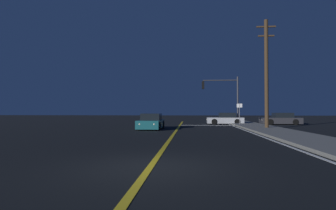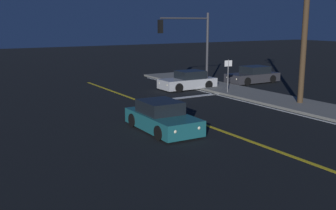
{
  "view_description": "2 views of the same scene",
  "coord_description": "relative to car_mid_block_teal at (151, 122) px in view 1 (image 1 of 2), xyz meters",
  "views": [
    {
      "loc": [
        1.14,
        -7.67,
        1.61
      ],
      "look_at": [
        -0.94,
        17.24,
        2.11
      ],
      "focal_mm": 28.99,
      "sensor_mm": 36.0,
      "label": 1
    },
    {
      "loc": [
        -11.12,
        0.29,
        4.83
      ],
      "look_at": [
        -0.83,
        17.35,
        0.7
      ],
      "focal_mm": 42.75,
      "sensor_mm": 36.0,
      "label": 2
    }
  ],
  "objects": [
    {
      "name": "ground_plane",
      "position": [
        2.25,
        -15.5,
        -0.58
      ],
      "size": [
        160.0,
        160.0,
        0.0
      ],
      "primitive_type": "plane",
      "color": "black"
    },
    {
      "name": "sidewalk_right",
      "position": [
        9.61,
        -3.89,
        -0.51
      ],
      "size": [
        3.2,
        41.8,
        0.15
      ],
      "primitive_type": "cube",
      "color": "slate",
      "rests_on": "ground"
    },
    {
      "name": "lane_line_center",
      "position": [
        2.25,
        -3.89,
        -0.58
      ],
      "size": [
        0.2,
        39.47,
        0.01
      ],
      "primitive_type": "cube",
      "color": "gold",
      "rests_on": "ground"
    },
    {
      "name": "lane_line_edge_right",
      "position": [
        7.76,
        -3.89,
        -0.58
      ],
      "size": [
        0.16,
        39.47,
        0.01
      ],
      "primitive_type": "cube",
      "color": "white",
      "rests_on": "ground"
    },
    {
      "name": "stop_bar",
      "position": [
        5.13,
        6.21,
        -0.58
      ],
      "size": [
        5.75,
        0.5,
        0.01
      ],
      "primitive_type": "cube",
      "color": "white",
      "rests_on": "ground"
    },
    {
      "name": "car_mid_block_teal",
      "position": [
        0.0,
        0.0,
        0.0
      ],
      "size": [
        2.02,
        4.21,
        1.34
      ],
      "rotation": [
        0.0,
        0.0,
        3.12
      ],
      "color": "#195960",
      "rests_on": "ground"
    },
    {
      "name": "car_lead_oncoming_silver",
      "position": [
        7.46,
        8.98,
        -0.0
      ],
      "size": [
        4.21,
        1.94,
        1.34
      ],
      "rotation": [
        0.0,
        0.0,
        1.56
      ],
      "color": "#B2B5BA",
      "rests_on": "ground"
    },
    {
      "name": "car_far_approaching_charcoal",
      "position": [
        13.71,
        8.83,
        0.0
      ],
      "size": [
        4.42,
        2.0,
        1.34
      ],
      "rotation": [
        0.0,
        0.0,
        1.57
      ],
      "color": "#2D2D33",
      "rests_on": "ground"
    },
    {
      "name": "traffic_signal_near_right",
      "position": [
        7.27,
        8.51,
        3.11
      ],
      "size": [
        4.19,
        0.28,
        5.5
      ],
      "rotation": [
        0.0,
        0.0,
        3.14
      ],
      "color": "#38383D",
      "rests_on": "ground"
    },
    {
      "name": "utility_pole_right",
      "position": [
        9.91,
        0.69,
        4.29
      ],
      "size": [
        1.62,
        0.33,
        9.44
      ],
      "color": "#42301E",
      "rests_on": "ground"
    },
    {
      "name": "street_sign_corner",
      "position": [
        8.51,
        5.71,
        1.01
      ],
      "size": [
        0.56,
        0.12,
        2.36
      ],
      "color": "slate",
      "rests_on": "ground"
    }
  ]
}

